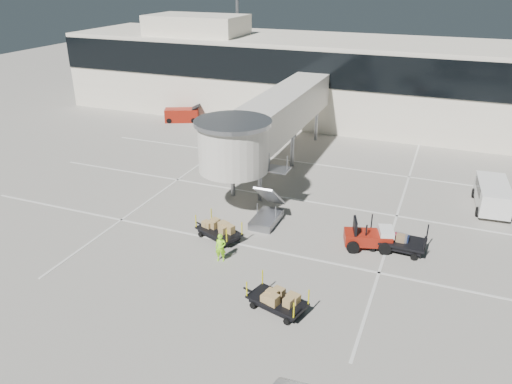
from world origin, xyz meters
TOP-DOWN VIEW (x-y plane):
  - ground at (0.00, 0.00)m, footprint 140.00×140.00m
  - lane_markings at (-0.67, 9.33)m, footprint 40.00×30.00m
  - terminal at (-0.35, 29.94)m, footprint 64.00×12.11m
  - jet_bridge at (-3.97, 12.26)m, footprint 5.70×20.40m
  - baggage_tug at (5.00, 4.43)m, footprint 2.89×2.31m
  - suitcase_cart at (6.42, 4.72)m, footprint 4.01×1.73m
  - box_cart_near at (2.18, -2.86)m, footprint 3.41×2.03m
  - box_cart_far at (-3.22, 2.12)m, footprint 3.36×2.23m
  - ground_worker at (-2.14, 0.04)m, footprint 0.66×0.53m
  - minivan at (11.52, 12.57)m, footprint 2.30×4.68m
  - belt_loader at (-17.40, 22.77)m, footprint 3.83×2.69m

SIDE VIEW (x-z plane):
  - ground at x=0.00m, z-range 0.00..0.00m
  - lane_markings at x=-0.67m, z-range 0.00..0.02m
  - box_cart_far at x=-3.22m, z-range -0.15..1.15m
  - box_cart_near at x=2.18m, z-range -0.13..1.18m
  - suitcase_cart at x=6.42m, z-range -0.23..1.33m
  - baggage_tug at x=5.00m, z-range -0.24..1.50m
  - belt_loader at x=-17.40m, z-range -0.21..1.53m
  - ground_worker at x=-2.14m, z-range 0.00..1.59m
  - minivan at x=11.52m, z-range 0.17..1.89m
  - terminal at x=-0.35m, z-range -3.49..11.71m
  - jet_bridge at x=-3.97m, z-range 1.27..7.30m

